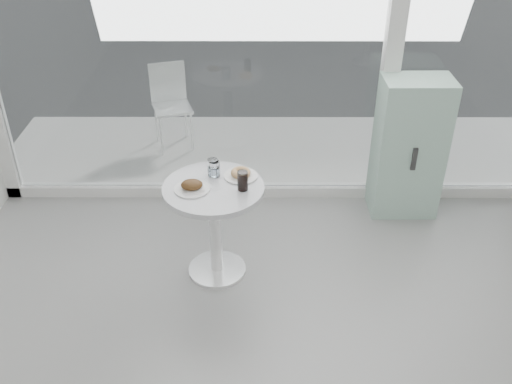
{
  "coord_description": "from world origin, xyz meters",
  "views": [
    {
      "loc": [
        -0.19,
        -1.49,
        2.87
      ],
      "look_at": [
        -0.2,
        1.7,
        0.85
      ],
      "focal_mm": 40.0,
      "sensor_mm": 36.0,
      "label": 1
    }
  ],
  "objects_px": {
    "mint_cabinet": "(409,148)",
    "plate_donut": "(241,174)",
    "water_tumbler_b": "(215,170)",
    "water_tumbler_a": "(213,168)",
    "patio_chair": "(171,100)",
    "plate_fritter": "(192,186)",
    "main_table": "(215,212)",
    "cola_glass": "(243,181)"
  },
  "relations": [
    {
      "from": "mint_cabinet",
      "to": "water_tumbler_b",
      "type": "distance_m",
      "value": 1.76
    },
    {
      "from": "plate_donut",
      "to": "water_tumbler_a",
      "type": "distance_m",
      "value": 0.21
    },
    {
      "from": "plate_fritter",
      "to": "patio_chair",
      "type": "bearing_deg",
      "value": 101.88
    },
    {
      "from": "plate_fritter",
      "to": "plate_donut",
      "type": "relative_size",
      "value": 1.02
    },
    {
      "from": "mint_cabinet",
      "to": "cola_glass",
      "type": "height_order",
      "value": "mint_cabinet"
    },
    {
      "from": "main_table",
      "to": "plate_donut",
      "type": "height_order",
      "value": "plate_donut"
    },
    {
      "from": "main_table",
      "to": "plate_donut",
      "type": "relative_size",
      "value": 3.13
    },
    {
      "from": "main_table",
      "to": "mint_cabinet",
      "type": "relative_size",
      "value": 0.63
    },
    {
      "from": "mint_cabinet",
      "to": "plate_donut",
      "type": "distance_m",
      "value": 1.6
    },
    {
      "from": "water_tumbler_a",
      "to": "water_tumbler_b",
      "type": "relative_size",
      "value": 1.1
    },
    {
      "from": "water_tumbler_a",
      "to": "cola_glass",
      "type": "distance_m",
      "value": 0.3
    },
    {
      "from": "mint_cabinet",
      "to": "cola_glass",
      "type": "bearing_deg",
      "value": -146.89
    },
    {
      "from": "water_tumbler_b",
      "to": "cola_glass",
      "type": "height_order",
      "value": "cola_glass"
    },
    {
      "from": "plate_donut",
      "to": "cola_glass",
      "type": "height_order",
      "value": "cola_glass"
    },
    {
      "from": "water_tumbler_b",
      "to": "mint_cabinet",
      "type": "bearing_deg",
      "value": 24.82
    },
    {
      "from": "main_table",
      "to": "patio_chair",
      "type": "xyz_separation_m",
      "value": [
        -0.58,
        2.06,
        -0.01
      ]
    },
    {
      "from": "water_tumbler_a",
      "to": "patio_chair",
      "type": "bearing_deg",
      "value": 106.71
    },
    {
      "from": "water_tumbler_b",
      "to": "cola_glass",
      "type": "distance_m",
      "value": 0.28
    },
    {
      "from": "plate_fritter",
      "to": "water_tumbler_b",
      "type": "height_order",
      "value": "water_tumbler_b"
    },
    {
      "from": "mint_cabinet",
      "to": "cola_glass",
      "type": "xyz_separation_m",
      "value": [
        -1.38,
        -0.92,
        0.23
      ]
    },
    {
      "from": "mint_cabinet",
      "to": "water_tumbler_b",
      "type": "xyz_separation_m",
      "value": [
        -1.59,
        -0.73,
        0.21
      ]
    },
    {
      "from": "patio_chair",
      "to": "water_tumbler_b",
      "type": "relative_size",
      "value": 7.37
    },
    {
      "from": "main_table",
      "to": "mint_cabinet",
      "type": "bearing_deg",
      "value": 28.9
    },
    {
      "from": "patio_chair",
      "to": "cola_glass",
      "type": "relative_size",
      "value": 6.04
    },
    {
      "from": "plate_fritter",
      "to": "cola_glass",
      "type": "relative_size",
      "value": 1.77
    },
    {
      "from": "water_tumbler_a",
      "to": "main_table",
      "type": "bearing_deg",
      "value": -85.77
    },
    {
      "from": "plate_fritter",
      "to": "water_tumbler_a",
      "type": "bearing_deg",
      "value": 57.12
    },
    {
      "from": "patio_chair",
      "to": "water_tumbler_a",
      "type": "bearing_deg",
      "value": -90.91
    },
    {
      "from": "patio_chair",
      "to": "cola_glass",
      "type": "distance_m",
      "value": 2.27
    },
    {
      "from": "mint_cabinet",
      "to": "water_tumbler_a",
      "type": "height_order",
      "value": "mint_cabinet"
    },
    {
      "from": "patio_chair",
      "to": "plate_fritter",
      "type": "distance_m",
      "value": 2.16
    },
    {
      "from": "plate_donut",
      "to": "water_tumbler_b",
      "type": "bearing_deg",
      "value": 176.9
    },
    {
      "from": "plate_fritter",
      "to": "plate_donut",
      "type": "bearing_deg",
      "value": 28.15
    },
    {
      "from": "mint_cabinet",
      "to": "water_tumbler_b",
      "type": "height_order",
      "value": "mint_cabinet"
    },
    {
      "from": "water_tumbler_b",
      "to": "cola_glass",
      "type": "bearing_deg",
      "value": -42.36
    },
    {
      "from": "main_table",
      "to": "plate_fritter",
      "type": "relative_size",
      "value": 3.07
    },
    {
      "from": "main_table",
      "to": "water_tumbler_b",
      "type": "bearing_deg",
      "value": 88.43
    },
    {
      "from": "main_table",
      "to": "plate_donut",
      "type": "bearing_deg",
      "value": 35.26
    },
    {
      "from": "cola_glass",
      "to": "plate_fritter",
      "type": "bearing_deg",
      "value": -179.86
    },
    {
      "from": "plate_fritter",
      "to": "main_table",
      "type": "bearing_deg",
      "value": 16.86
    },
    {
      "from": "water_tumbler_b",
      "to": "main_table",
      "type": "bearing_deg",
      "value": -91.57
    },
    {
      "from": "water_tumbler_b",
      "to": "plate_donut",
      "type": "bearing_deg",
      "value": -3.1
    }
  ]
}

